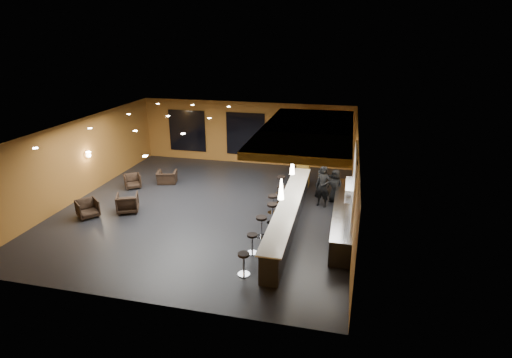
% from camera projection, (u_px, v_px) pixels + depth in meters
% --- Properties ---
extents(floor, '(12.00, 13.00, 0.10)m').
position_uv_depth(floor, '(208.00, 209.00, 17.18)').
color(floor, black).
rests_on(floor, ground).
extents(ceiling, '(12.00, 13.00, 0.10)m').
position_uv_depth(ceiling, '(204.00, 127.00, 15.93)').
color(ceiling, black).
extents(wall_back, '(12.00, 0.10, 3.50)m').
position_uv_depth(wall_back, '(246.00, 133.00, 22.54)').
color(wall_back, '#8F5820').
rests_on(wall_back, floor).
extents(wall_front, '(12.00, 0.10, 3.50)m').
position_uv_depth(wall_front, '(122.00, 247.00, 10.57)').
color(wall_front, '#8F5820').
rests_on(wall_front, floor).
extents(wall_left, '(0.10, 13.00, 3.50)m').
position_uv_depth(wall_left, '(79.00, 159.00, 17.85)').
color(wall_left, '#8F5820').
rests_on(wall_left, floor).
extents(wall_right, '(0.10, 13.00, 3.50)m').
position_uv_depth(wall_right, '(356.00, 181.00, 15.27)').
color(wall_right, '#8F5820').
rests_on(wall_right, floor).
extents(wood_soffit, '(3.60, 8.00, 0.28)m').
position_uv_depth(wood_soffit, '(307.00, 131.00, 16.06)').
color(wood_soffit, olive).
rests_on(wood_soffit, ceiling).
extents(window_left, '(2.20, 0.06, 2.40)m').
position_uv_depth(window_left, '(187.00, 131.00, 23.20)').
color(window_left, black).
rests_on(window_left, wall_back).
extents(window_center, '(2.20, 0.06, 2.40)m').
position_uv_depth(window_center, '(245.00, 134.00, 22.46)').
color(window_center, black).
rests_on(window_center, wall_back).
extents(window_right, '(2.20, 0.06, 2.40)m').
position_uv_depth(window_right, '(298.00, 137.00, 21.82)').
color(window_right, black).
rests_on(window_right, wall_back).
extents(tile_backsplash, '(0.06, 3.20, 2.40)m').
position_uv_depth(tile_backsplash, '(354.00, 184.00, 14.29)').
color(tile_backsplash, white).
rests_on(tile_backsplash, wall_right).
extents(bar_counter, '(0.60, 8.00, 1.00)m').
position_uv_depth(bar_counter, '(289.00, 215.00, 15.30)').
color(bar_counter, black).
rests_on(bar_counter, floor).
extents(bar_top, '(0.78, 8.10, 0.05)m').
position_uv_depth(bar_top, '(289.00, 203.00, 15.12)').
color(bar_top, white).
rests_on(bar_top, bar_counter).
extents(prep_counter, '(0.70, 6.00, 0.86)m').
position_uv_depth(prep_counter, '(342.00, 216.00, 15.35)').
color(prep_counter, black).
rests_on(prep_counter, floor).
extents(prep_top, '(0.72, 6.00, 0.03)m').
position_uv_depth(prep_top, '(343.00, 206.00, 15.20)').
color(prep_top, silver).
rests_on(prep_top, prep_counter).
extents(wall_shelf_lower, '(0.30, 1.50, 0.03)m').
position_uv_depth(wall_shelf_lower, '(349.00, 196.00, 14.27)').
color(wall_shelf_lower, silver).
rests_on(wall_shelf_lower, wall_right).
extents(wall_shelf_upper, '(0.30, 1.50, 0.03)m').
position_uv_depth(wall_shelf_upper, '(350.00, 184.00, 14.12)').
color(wall_shelf_upper, silver).
rests_on(wall_shelf_upper, wall_right).
extents(column, '(0.60, 0.60, 3.50)m').
position_uv_depth(column, '(304.00, 151.00, 19.07)').
color(column, olive).
rests_on(column, floor).
extents(wall_sconce, '(0.22, 0.22, 0.22)m').
position_uv_depth(wall_sconce, '(89.00, 155.00, 18.25)').
color(wall_sconce, '#FFE5B2').
rests_on(wall_sconce, wall_left).
extents(pendant_0, '(0.20, 0.20, 0.70)m').
position_uv_depth(pendant_0, '(281.00, 189.00, 12.83)').
color(pendant_0, white).
rests_on(pendant_0, wood_soffit).
extents(pendant_1, '(0.20, 0.20, 0.70)m').
position_uv_depth(pendant_1, '(292.00, 165.00, 15.11)').
color(pendant_1, white).
rests_on(pendant_1, wood_soffit).
extents(pendant_2, '(0.20, 0.20, 0.70)m').
position_uv_depth(pendant_2, '(301.00, 148.00, 17.40)').
color(pendant_2, white).
rests_on(pendant_2, wood_soffit).
extents(staff_a, '(0.77, 0.62, 1.82)m').
position_uv_depth(staff_a, '(323.00, 186.00, 17.02)').
color(staff_a, black).
rests_on(staff_a, floor).
extents(staff_b, '(1.04, 0.94, 1.74)m').
position_uv_depth(staff_b, '(324.00, 179.00, 18.04)').
color(staff_b, black).
rests_on(staff_b, floor).
extents(staff_c, '(0.86, 0.74, 1.50)m').
position_uv_depth(staff_c, '(335.00, 186.00, 17.51)').
color(staff_c, black).
rests_on(staff_c, floor).
extents(armchair_a, '(1.11, 1.11, 0.73)m').
position_uv_depth(armchair_a, '(88.00, 209.00, 16.20)').
color(armchair_a, black).
rests_on(armchair_a, floor).
extents(armchair_b, '(1.13, 1.14, 0.79)m').
position_uv_depth(armchair_b, '(128.00, 203.00, 16.65)').
color(armchair_b, black).
rests_on(armchair_b, floor).
extents(armchair_c, '(1.02, 1.03, 0.68)m').
position_uv_depth(armchair_c, '(133.00, 181.00, 19.23)').
color(armchair_c, black).
rests_on(armchair_c, floor).
extents(armchair_d, '(1.13, 1.04, 0.62)m').
position_uv_depth(armchair_d, '(167.00, 177.00, 19.85)').
color(armchair_d, black).
rests_on(armchair_d, floor).
extents(bar_stool_0, '(0.38, 0.38, 0.75)m').
position_uv_depth(bar_stool_0, '(244.00, 261.00, 12.26)').
color(bar_stool_0, silver).
rests_on(bar_stool_0, floor).
extents(bar_stool_1, '(0.37, 0.37, 0.72)m').
position_uv_depth(bar_stool_1, '(252.00, 241.00, 13.47)').
color(bar_stool_1, silver).
rests_on(bar_stool_1, floor).
extents(bar_stool_2, '(0.42, 0.42, 0.82)m').
position_uv_depth(bar_stool_2, '(261.00, 224.00, 14.51)').
color(bar_stool_2, silver).
rests_on(bar_stool_2, floor).
extents(bar_stool_3, '(0.43, 0.43, 0.85)m').
position_uv_depth(bar_stool_3, '(272.00, 211.00, 15.55)').
color(bar_stool_3, silver).
rests_on(bar_stool_3, floor).
extents(bar_stool_4, '(0.41, 0.41, 0.80)m').
position_uv_depth(bar_stool_4, '(273.00, 202.00, 16.47)').
color(bar_stool_4, silver).
rests_on(bar_stool_4, floor).
extents(bar_stool_5, '(0.41, 0.41, 0.82)m').
position_uv_depth(bar_stool_5, '(281.00, 192.00, 17.41)').
color(bar_stool_5, silver).
rests_on(bar_stool_5, floor).
extents(bar_stool_6, '(0.44, 0.44, 0.86)m').
position_uv_depth(bar_stool_6, '(281.00, 183.00, 18.46)').
color(bar_stool_6, silver).
rests_on(bar_stool_6, floor).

